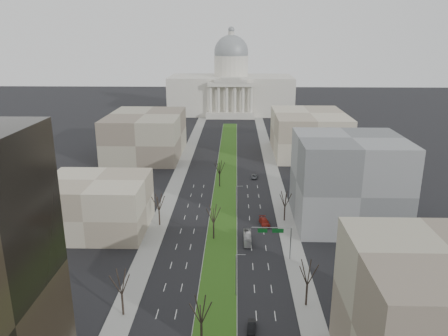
% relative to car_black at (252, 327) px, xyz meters
% --- Properties ---
extents(ground, '(600.00, 600.00, 0.00)m').
position_rel_car_black_xyz_m(ground, '(-6.49, 75.67, -0.67)').
color(ground, black).
rests_on(ground, ground).
extents(median, '(8.00, 222.03, 0.20)m').
position_rel_car_black_xyz_m(median, '(-6.49, 74.66, -0.57)').
color(median, '#999993').
rests_on(median, ground).
extents(sidewalk_left, '(5.00, 330.00, 0.15)m').
position_rel_car_black_xyz_m(sidewalk_left, '(-23.99, 50.67, -0.60)').
color(sidewalk_left, gray).
rests_on(sidewalk_left, ground).
extents(sidewalk_right, '(5.00, 330.00, 0.15)m').
position_rel_car_black_xyz_m(sidewalk_right, '(11.01, 50.67, -0.60)').
color(sidewalk_right, gray).
rests_on(sidewalk_right, ground).
extents(capitol, '(80.00, 46.00, 55.00)m').
position_rel_car_black_xyz_m(capitol, '(-6.49, 225.25, 15.63)').
color(capitol, beige).
rests_on(capitol, ground).
extents(building_beige_left, '(26.00, 22.00, 14.00)m').
position_rel_car_black_xyz_m(building_beige_left, '(-39.49, 40.67, 6.33)').
color(building_beige_left, tan).
rests_on(building_beige_left, ground).
extents(building_tan_right, '(26.00, 24.00, 22.00)m').
position_rel_car_black_xyz_m(building_tan_right, '(26.51, -12.33, 10.33)').
color(building_tan_right, gray).
rests_on(building_tan_right, ground).
extents(building_grey_right, '(28.00, 26.00, 24.00)m').
position_rel_car_black_xyz_m(building_grey_right, '(27.51, 47.67, 11.33)').
color(building_grey_right, slate).
rests_on(building_grey_right, ground).
extents(building_far_left, '(30.00, 40.00, 18.00)m').
position_rel_car_black_xyz_m(building_far_left, '(-41.49, 115.67, 8.33)').
color(building_far_left, gray).
rests_on(building_far_left, ground).
extents(building_far_right, '(30.00, 40.00, 18.00)m').
position_rel_car_black_xyz_m(building_far_right, '(28.51, 120.67, 8.33)').
color(building_far_right, tan).
rests_on(building_far_right, ground).
extents(tree_left_mid, '(5.40, 5.40, 9.72)m').
position_rel_car_black_xyz_m(tree_left_mid, '(-23.69, 3.67, 6.33)').
color(tree_left_mid, black).
rests_on(tree_left_mid, ground).
extents(tree_left_far, '(5.28, 5.28, 9.50)m').
position_rel_car_black_xyz_m(tree_left_far, '(-23.69, 43.67, 6.17)').
color(tree_left_far, black).
rests_on(tree_left_far, ground).
extents(tree_right_mid, '(5.52, 5.52, 9.94)m').
position_rel_car_black_xyz_m(tree_right_mid, '(10.71, 7.67, 6.48)').
color(tree_right_mid, black).
rests_on(tree_right_mid, ground).
extents(tree_right_far, '(5.04, 5.04, 9.07)m').
position_rel_car_black_xyz_m(tree_right_far, '(10.71, 47.67, 5.86)').
color(tree_right_far, black).
rests_on(tree_right_far, ground).
extents(tree_median_a, '(5.40, 5.40, 9.72)m').
position_rel_car_black_xyz_m(tree_median_a, '(-8.49, -4.33, 6.33)').
color(tree_median_a, black).
rests_on(tree_median_a, ground).
extents(tree_median_b, '(5.40, 5.40, 9.72)m').
position_rel_car_black_xyz_m(tree_median_b, '(-8.49, 35.67, 6.33)').
color(tree_median_b, black).
rests_on(tree_median_b, ground).
extents(tree_median_c, '(5.40, 5.40, 9.72)m').
position_rel_car_black_xyz_m(tree_median_c, '(-8.49, 75.67, 6.33)').
color(tree_median_c, black).
rests_on(tree_median_c, ground).
extents(streetlamp_median_b, '(1.90, 0.20, 9.16)m').
position_rel_car_black_xyz_m(streetlamp_median_b, '(-2.73, 10.67, 4.14)').
color(streetlamp_median_b, gray).
rests_on(streetlamp_median_b, ground).
extents(streetlamp_median_c, '(1.90, 0.20, 9.16)m').
position_rel_car_black_xyz_m(streetlamp_median_c, '(-2.73, 50.67, 4.14)').
color(streetlamp_median_c, gray).
rests_on(streetlamp_median_c, ground).
extents(mast_arm_signs, '(9.12, 0.24, 8.09)m').
position_rel_car_black_xyz_m(mast_arm_signs, '(7.00, 25.69, 5.44)').
color(mast_arm_signs, gray).
rests_on(mast_arm_signs, ground).
extents(car_black, '(1.74, 4.18, 1.34)m').
position_rel_car_black_xyz_m(car_black, '(0.00, 0.00, 0.00)').
color(car_black, black).
rests_on(car_black, ground).
extents(car_red, '(3.18, 5.92, 1.63)m').
position_rel_car_black_xyz_m(car_red, '(4.98, 44.90, 0.14)').
color(car_red, maroon).
rests_on(car_red, ground).
extents(car_grey_far, '(2.54, 4.69, 1.25)m').
position_rel_car_black_xyz_m(car_grey_far, '(3.79, 85.26, -0.05)').
color(car_grey_far, '#55585D').
rests_on(car_grey_far, ground).
extents(box_van, '(1.85, 7.81, 2.17)m').
position_rel_car_black_xyz_m(box_van, '(0.06, 34.33, 0.41)').
color(box_van, silver).
rests_on(box_van, ground).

